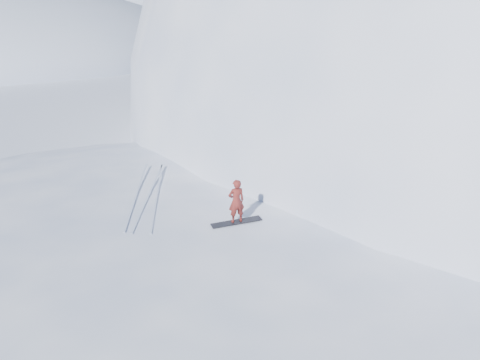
# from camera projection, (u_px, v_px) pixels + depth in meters

# --- Properties ---
(ground) EXTENTS (400.00, 400.00, 0.00)m
(ground) POSITION_uv_depth(u_px,v_px,m) (134.00, 334.00, 12.80)
(ground) COLOR white
(ground) RESTS_ON ground
(near_ridge) EXTENTS (36.00, 28.00, 4.80)m
(near_ridge) POSITION_uv_depth(u_px,v_px,m) (189.00, 276.00, 15.43)
(near_ridge) COLOR white
(near_ridge) RESTS_ON ground
(peak_shoulder) EXTENTS (28.00, 24.00, 18.00)m
(peak_shoulder) POSITION_uv_depth(u_px,v_px,m) (370.00, 140.00, 29.94)
(peak_shoulder) COLOR white
(peak_shoulder) RESTS_ON ground
(far_ridge_c) EXTENTS (140.00, 90.00, 36.00)m
(far_ridge_c) POSITION_uv_depth(u_px,v_px,m) (132.00, 33.00, 117.45)
(far_ridge_c) COLOR white
(far_ridge_c) RESTS_ON ground
(wind_bumps) EXTENTS (16.00, 14.40, 1.00)m
(wind_bumps) POSITION_uv_depth(u_px,v_px,m) (140.00, 288.00, 14.79)
(wind_bumps) COLOR white
(wind_bumps) RESTS_ON ground
(snowboard) EXTENTS (1.68, 1.06, 0.03)m
(snowboard) POSITION_uv_depth(u_px,v_px,m) (236.00, 222.00, 14.16)
(snowboard) COLOR black
(snowboard) RESTS_ON near_ridge
(snowboarder) EXTENTS (0.65, 0.57, 1.51)m
(snowboarder) POSITION_uv_depth(u_px,v_px,m) (236.00, 201.00, 13.86)
(snowboarder) COLOR maroon
(snowboarder) RESTS_ON snowboard
(board_tracks) EXTENTS (2.13, 5.96, 0.04)m
(board_tracks) POSITION_uv_depth(u_px,v_px,m) (148.00, 193.00, 16.24)
(board_tracks) COLOR silver
(board_tracks) RESTS_ON ground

